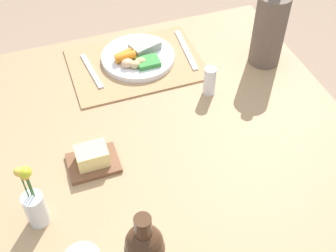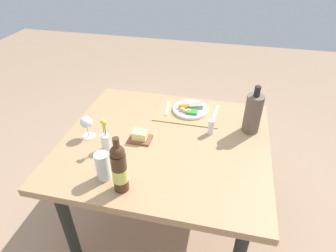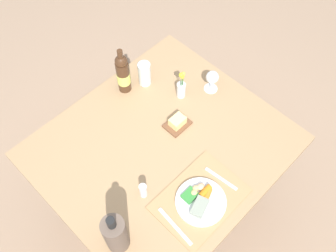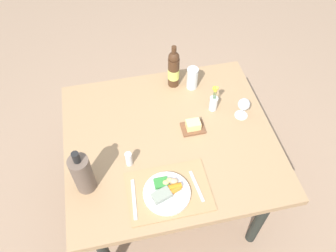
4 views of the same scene
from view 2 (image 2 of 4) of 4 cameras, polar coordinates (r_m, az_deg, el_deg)
ground_plane at (r=2.21m, az=-0.44°, el=-18.57°), size 8.00×8.00×0.00m
dining_table at (r=1.72m, az=-0.54°, el=-5.22°), size 1.18×1.05×0.76m
placemat at (r=1.91m, az=4.02°, el=2.81°), size 0.42×0.30×0.01m
dinner_plate at (r=1.91m, az=4.46°, el=3.41°), size 0.24×0.24×0.05m
fork at (r=1.90m, az=9.33°, el=2.44°), size 0.03×0.22×0.00m
knife at (r=1.93m, az=-0.13°, el=3.56°), size 0.04×0.18×0.00m
flower_vase at (r=1.59m, az=-12.31°, el=-2.65°), size 0.05×0.05×0.19m
wine_glass at (r=1.70m, az=-15.91°, el=0.54°), size 0.08×0.08×0.14m
wine_bottle at (r=1.31m, az=-9.64°, el=-8.35°), size 0.07×0.07×0.30m
cooler_bottle at (r=1.74m, az=16.53°, el=2.46°), size 0.10×0.10×0.30m
salt_shaker at (r=1.70m, az=8.54°, el=-0.19°), size 0.04×0.04×0.09m
butter_dish at (r=1.65m, az=-5.60°, el=-2.10°), size 0.13×0.10×0.06m
water_tumbler at (r=1.42m, az=-12.78°, el=-8.09°), size 0.07×0.07×0.15m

